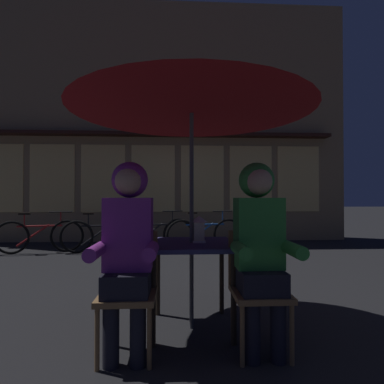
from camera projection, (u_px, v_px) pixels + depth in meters
ground_plane at (192, 328)px, 2.61m from camera, size 60.00×60.00×0.00m
cafe_table at (192, 254)px, 2.62m from camera, size 0.72×0.72×0.74m
patio_umbrella at (192, 92)px, 2.64m from camera, size 2.10×2.10×2.31m
lantern at (199, 228)px, 2.64m from camera, size 0.11×0.11×0.23m
chair_left at (129, 285)px, 2.23m from camera, size 0.40×0.40×0.87m
chair_right at (257, 283)px, 2.28m from camera, size 0.40×0.40×0.87m
person_left_hooded at (128, 237)px, 2.18m from camera, size 0.45×0.56×1.40m
person_right_hooded at (259, 236)px, 2.23m from camera, size 0.45×0.56×1.40m
shopfront_building at (154, 123)px, 8.01m from camera, size 10.00×0.93×6.20m
bicycle_nearest at (40, 236)px, 6.08m from camera, size 1.65×0.41×0.84m
bicycle_second at (103, 235)px, 6.14m from camera, size 1.67×0.26×0.84m
bicycle_third at (154, 234)px, 6.37m from camera, size 1.65×0.43×0.84m
bicycle_fourth at (205, 234)px, 6.41m from camera, size 1.67×0.31×0.84m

